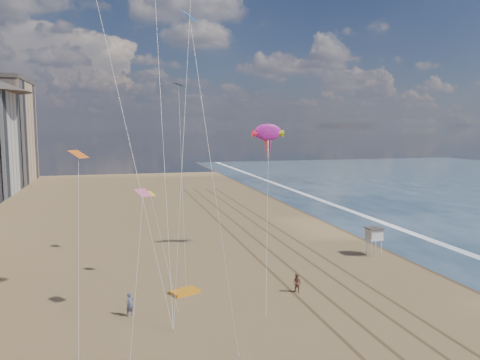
# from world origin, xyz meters

# --- Properties ---
(wet_sand) EXTENTS (260.00, 260.00, 0.00)m
(wet_sand) POSITION_xyz_m (19.00, 40.00, 0.00)
(wet_sand) COLOR #42301E
(wet_sand) RESTS_ON ground
(foam) EXTENTS (260.00, 260.00, 0.00)m
(foam) POSITION_xyz_m (23.20, 40.00, 0.00)
(foam) COLOR white
(foam) RESTS_ON ground
(tracks) EXTENTS (7.68, 120.00, 0.01)m
(tracks) POSITION_xyz_m (2.55, 30.00, 0.01)
(tracks) COLOR brown
(tracks) RESTS_ON ground
(lifeguard_stand) EXTENTS (1.78, 1.78, 3.22)m
(lifeguard_stand) POSITION_xyz_m (12.13, 28.59, 2.48)
(lifeguard_stand) COLOR silver
(lifeguard_stand) RESTS_ON ground
(grounded_kite) EXTENTS (2.82, 2.37, 0.27)m
(grounded_kite) POSITION_xyz_m (-10.57, 21.92, 0.14)
(grounded_kite) COLOR orange
(grounded_kite) RESTS_ON ground
(show_kite) EXTENTS (5.10, 10.01, 24.09)m
(show_kite) POSITION_xyz_m (1.08, 34.09, 14.01)
(show_kite) COLOR #B21B8F
(show_kite) RESTS_ON ground
(kite_flyer_a) EXTENTS (0.81, 0.72, 1.87)m
(kite_flyer_a) POSITION_xyz_m (-15.41, 18.00, 0.94)
(kite_flyer_a) COLOR #515469
(kite_flyer_a) RESTS_ON ground
(kite_flyer_b) EXTENTS (1.05, 1.08, 1.75)m
(kite_flyer_b) POSITION_xyz_m (-0.86, 19.46, 0.87)
(kite_flyer_b) COLOR brown
(kite_flyer_b) RESTS_ON ground
(small_kites) EXTENTS (10.91, 16.82, 15.47)m
(small_kites) POSITION_xyz_m (-13.09, 21.66, 15.83)
(small_kites) COLOR black
(small_kites) RESTS_ON ground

